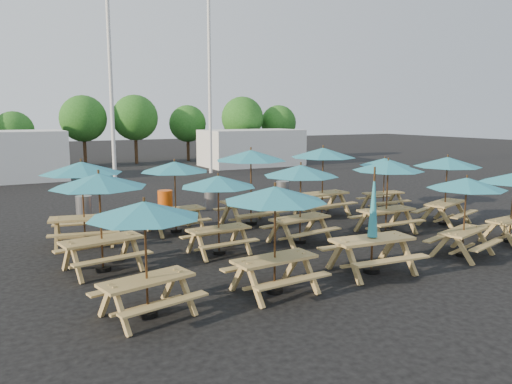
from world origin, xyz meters
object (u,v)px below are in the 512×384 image
picnic_unit_13 (447,165)px  picnic_unit_14 (385,165)px  picnic_unit_4 (218,185)px  waste_bin_2 (211,198)px  picnic_unit_5 (175,170)px  picnic_unit_6 (373,230)px  picnic_unit_8 (251,159)px  picnic_unit_2 (82,172)px  picnic_unit_11 (323,156)px  waste_bin_1 (165,202)px  picnic_unit_9 (466,187)px  picnic_unit_3 (275,200)px  picnic_unit_1 (99,186)px  picnic_unit_7 (301,175)px  picnic_unit_0 (144,216)px  picnic_unit_10 (388,169)px  waste_bin_3 (282,191)px  waste_bin_0 (84,208)px

picnic_unit_13 → picnic_unit_14: bearing=70.4°
picnic_unit_4 → waste_bin_2: bearing=65.1°
picnic_unit_5 → picnic_unit_6: picnic_unit_6 is taller
picnic_unit_8 → picnic_unit_2: bearing=175.5°
picnic_unit_11 → waste_bin_2: 4.78m
picnic_unit_2 → waste_bin_1: 5.05m
picnic_unit_14 → waste_bin_2: (-5.90, 3.40, -1.34)m
picnic_unit_2 → waste_bin_1: picnic_unit_2 is taller
picnic_unit_9 → waste_bin_2: size_ratio=2.78×
picnic_unit_3 → waste_bin_1: picnic_unit_3 is taller
picnic_unit_1 → picnic_unit_9: bearing=-30.1°
picnic_unit_7 → picnic_unit_9: (3.06, -3.19, -0.17)m
picnic_unit_11 → picnic_unit_8: bearing=178.8°
picnic_unit_7 → picnic_unit_8: picnic_unit_8 is taller
picnic_unit_6 → picnic_unit_14: size_ratio=1.22×
picnic_unit_0 → picnic_unit_14: bearing=15.4°
picnic_unit_9 → waste_bin_1: (-5.16, 9.24, -1.40)m
picnic_unit_2 → picnic_unit_10: 9.17m
picnic_unit_0 → picnic_unit_9: bearing=-12.8°
picnic_unit_6 → waste_bin_1: size_ratio=2.84×
picnic_unit_2 → waste_bin_1: size_ratio=3.03×
picnic_unit_3 → picnic_unit_9: picnic_unit_3 is taller
picnic_unit_9 → waste_bin_3: (0.09, 9.37, -1.40)m
picnic_unit_4 → picnic_unit_8: size_ratio=0.81×
picnic_unit_5 → picnic_unit_8: size_ratio=0.87×
picnic_unit_0 → picnic_unit_4: picnic_unit_0 is taller
picnic_unit_0 → waste_bin_2: size_ratio=2.79×
picnic_unit_5 → picnic_unit_7: bearing=-51.6°
picnic_unit_7 → picnic_unit_13: (5.69, -0.26, 0.01)m
picnic_unit_13 → picnic_unit_2: bearing=145.9°
picnic_unit_1 → picnic_unit_2: bearing=79.2°
picnic_unit_7 → picnic_unit_8: 2.89m
picnic_unit_3 → picnic_unit_8: 6.62m
picnic_unit_5 → picnic_unit_9: bearing=-50.9°
picnic_unit_0 → waste_bin_2: picnic_unit_0 is taller
picnic_unit_1 → waste_bin_0: picnic_unit_1 is taller
picnic_unit_7 → picnic_unit_13: size_ratio=0.88×
picnic_unit_11 → waste_bin_0: picnic_unit_11 is taller
picnic_unit_10 → picnic_unit_11: picnic_unit_11 is taller
picnic_unit_3 → picnic_unit_7: 4.20m
picnic_unit_4 → picnic_unit_11: 6.26m
picnic_unit_2 → picnic_unit_6: picnic_unit_6 is taller
picnic_unit_6 → picnic_unit_14: (5.75, 5.90, 0.75)m
waste_bin_1 → waste_bin_2: bearing=3.7°
picnic_unit_0 → picnic_unit_14: size_ratio=1.20×
picnic_unit_6 → picnic_unit_9: picnic_unit_6 is taller
picnic_unit_1 → picnic_unit_6: size_ratio=1.03×
waste_bin_2 → picnic_unit_4: bearing=-111.3°
picnic_unit_5 → picnic_unit_6: (2.73, -6.13, -0.95)m
picnic_unit_7 → picnic_unit_8: bearing=84.0°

